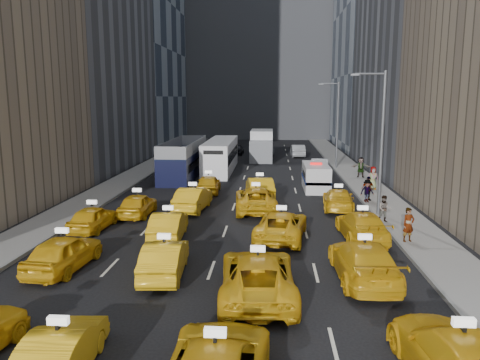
# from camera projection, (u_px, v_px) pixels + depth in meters

# --- Properties ---
(ground) EXTENTS (160.00, 160.00, 0.00)m
(ground) POSITION_uv_depth(u_px,v_px,m) (205.00, 288.00, 18.35)
(ground) COLOR black
(ground) RESTS_ON ground
(sidewalk_west) EXTENTS (3.00, 90.00, 0.15)m
(sidewalk_west) POSITION_uv_depth(u_px,v_px,m) (131.00, 177.00, 43.61)
(sidewalk_west) COLOR gray
(sidewalk_west) RESTS_ON ground
(sidewalk_east) EXTENTS (3.00, 90.00, 0.15)m
(sidewalk_east) POSITION_uv_depth(u_px,v_px,m) (360.00, 180.00, 42.19)
(sidewalk_east) COLOR gray
(sidewalk_east) RESTS_ON ground
(curb_west) EXTENTS (0.15, 90.00, 0.18)m
(curb_west) POSITION_uv_depth(u_px,v_px,m) (147.00, 177.00, 43.51)
(curb_west) COLOR slate
(curb_west) RESTS_ON ground
(curb_east) EXTENTS (0.15, 90.00, 0.18)m
(curb_east) POSITION_uv_depth(u_px,v_px,m) (343.00, 179.00, 42.28)
(curb_east) COLOR slate
(curb_east) RESTS_ON ground
(building_west_far) EXTENTS (16.00, 22.00, 42.00)m
(building_west_far) POSITION_uv_depth(u_px,v_px,m) (118.00, 4.00, 69.15)
(building_west_far) COLOR #2D3847
(building_west_far) RESTS_ON ground
(building_backdrop) EXTENTS (30.00, 12.00, 40.00)m
(building_backdrop) POSITION_uv_depth(u_px,v_px,m) (259.00, 28.00, 85.62)
(building_backdrop) COLOR slate
(building_backdrop) RESTS_ON ground
(streetlight_near) EXTENTS (2.15, 0.22, 9.00)m
(streetlight_near) POSITION_uv_depth(u_px,v_px,m) (380.00, 138.00, 28.66)
(streetlight_near) COLOR #595B60
(streetlight_near) RESTS_ON ground
(streetlight_far) EXTENTS (2.15, 0.22, 9.00)m
(streetlight_far) POSITION_uv_depth(u_px,v_px,m) (336.00, 122.00, 48.31)
(streetlight_far) COLOR #595B60
(streetlight_far) RESTS_ON ground
(taxi_1) EXTENTS (1.77, 4.31, 1.39)m
(taxi_1) POSITION_uv_depth(u_px,v_px,m) (60.00, 352.00, 12.44)
(taxi_1) COLOR gold
(taxi_1) RESTS_ON ground
(taxi_3) EXTENTS (2.79, 5.85, 1.65)m
(taxi_3) POSITION_uv_depth(u_px,v_px,m) (460.00, 360.00, 11.83)
(taxi_3) COLOR gold
(taxi_3) RESTS_ON ground
(taxi_4) EXTENTS (2.19, 4.68, 1.55)m
(taxi_4) POSITION_uv_depth(u_px,v_px,m) (63.00, 253.00, 20.22)
(taxi_4) COLOR gold
(taxi_4) RESTS_ON ground
(taxi_5) EXTENTS (1.91, 4.62, 1.49)m
(taxi_5) POSITION_uv_depth(u_px,v_px,m) (165.00, 258.00, 19.58)
(taxi_5) COLOR gold
(taxi_5) RESTS_ON ground
(taxi_6) EXTENTS (3.04, 6.07, 1.65)m
(taxi_6) POSITION_uv_depth(u_px,v_px,m) (258.00, 275.00, 17.49)
(taxi_6) COLOR gold
(taxi_6) RESTS_ON ground
(taxi_7) EXTENTS (2.45, 5.65, 1.62)m
(taxi_7) POSITION_uv_depth(u_px,v_px,m) (364.00, 261.00, 19.07)
(taxi_7) COLOR gold
(taxi_7) RESTS_ON ground
(taxi_8) EXTENTS (1.85, 4.17, 1.40)m
(taxi_8) POSITION_uv_depth(u_px,v_px,m) (93.00, 218.00, 26.35)
(taxi_8) COLOR gold
(taxi_8) RESTS_ON ground
(taxi_9) EXTENTS (1.83, 4.56, 1.48)m
(taxi_9) POSITION_uv_depth(u_px,v_px,m) (168.00, 225.00, 24.67)
(taxi_9) COLOR gold
(taxi_9) RESTS_ON ground
(taxi_10) EXTENTS (3.12, 5.54, 1.46)m
(taxi_10) POSITION_uv_depth(u_px,v_px,m) (281.00, 225.00, 24.75)
(taxi_10) COLOR gold
(taxi_10) RESTS_ON ground
(taxi_11) EXTENTS (2.35, 5.23, 1.49)m
(taxi_11) POSITION_uv_depth(u_px,v_px,m) (362.00, 226.00, 24.60)
(taxi_11) COLOR gold
(taxi_11) RESTS_ON ground
(taxi_12) EXTENTS (1.74, 4.26, 1.45)m
(taxi_12) POSITION_uv_depth(u_px,v_px,m) (138.00, 205.00, 29.51)
(taxi_12) COLOR gold
(taxi_12) RESTS_ON ground
(taxi_13) EXTENTS (2.03, 4.84, 1.56)m
(taxi_13) POSITION_uv_depth(u_px,v_px,m) (193.00, 199.00, 31.00)
(taxi_13) COLOR gold
(taxi_13) RESTS_ON ground
(taxi_14) EXTENTS (3.02, 5.85, 1.58)m
(taxi_14) POSITION_uv_depth(u_px,v_px,m) (256.00, 199.00, 30.81)
(taxi_14) COLOR gold
(taxi_14) RESTS_ON ground
(taxi_15) EXTENTS (2.34, 4.92, 1.38)m
(taxi_15) POSITION_uv_depth(u_px,v_px,m) (338.00, 199.00, 31.31)
(taxi_15) COLOR gold
(taxi_15) RESTS_ON ground
(taxi_16) EXTENTS (1.88, 4.33, 1.46)m
(taxi_16) POSITION_uv_depth(u_px,v_px,m) (209.00, 184.00, 36.59)
(taxi_16) COLOR gold
(taxi_16) RESTS_ON ground
(taxi_17) EXTENTS (2.38, 5.17, 1.64)m
(taxi_17) POSITION_uv_depth(u_px,v_px,m) (260.00, 188.00, 34.34)
(taxi_17) COLOR gold
(taxi_17) RESTS_ON ground
(nypd_van) EXTENTS (2.26, 5.21, 2.19)m
(nypd_van) POSITION_uv_depth(u_px,v_px,m) (316.00, 177.00, 38.06)
(nypd_van) COLOR silver
(nypd_van) RESTS_ON ground
(double_decker) EXTENTS (4.12, 11.92, 3.40)m
(double_decker) POSITION_uv_depth(u_px,v_px,m) (184.00, 159.00, 44.08)
(double_decker) COLOR black
(double_decker) RESTS_ON ground
(city_bus) EXTENTS (2.98, 12.28, 3.15)m
(city_bus) POSITION_uv_depth(u_px,v_px,m) (221.00, 156.00, 47.61)
(city_bus) COLOR white
(city_bus) RESTS_ON ground
(box_truck) EXTENTS (2.72, 7.69, 3.50)m
(box_truck) POSITION_uv_depth(u_px,v_px,m) (262.00, 145.00, 56.27)
(box_truck) COLOR silver
(box_truck) RESTS_ON ground
(misc_car_0) EXTENTS (2.21, 4.80, 1.53)m
(misc_car_0) POSITION_uv_depth(u_px,v_px,m) (320.00, 166.00, 45.98)
(misc_car_0) COLOR #B1B3B9
(misc_car_0) RESTS_ON ground
(misc_car_1) EXTENTS (2.78, 5.20, 1.39)m
(misc_car_1) POSITION_uv_depth(u_px,v_px,m) (194.00, 153.00, 57.26)
(misc_car_1) COLOR black
(misc_car_1) RESTS_ON ground
(misc_car_2) EXTENTS (2.36, 5.61, 1.62)m
(misc_car_2) POSITION_uv_depth(u_px,v_px,m) (265.00, 148.00, 62.24)
(misc_car_2) COLOR slate
(misc_car_2) RESTS_ON ground
(misc_car_3) EXTENTS (1.73, 4.03, 1.36)m
(misc_car_3) POSITION_uv_depth(u_px,v_px,m) (237.00, 149.00, 61.42)
(misc_car_3) COLOR black
(misc_car_3) RESTS_ON ground
(misc_car_4) EXTENTS (1.80, 4.70, 1.53)m
(misc_car_4) POSITION_uv_depth(u_px,v_px,m) (298.00, 151.00, 59.30)
(misc_car_4) COLOR #9A9EA1
(misc_car_4) RESTS_ON ground
(pedestrian_0) EXTENTS (0.75, 0.62, 1.76)m
(pedestrian_0) POSITION_uv_depth(u_px,v_px,m) (408.00, 225.00, 23.70)
(pedestrian_0) COLOR gray
(pedestrian_0) RESTS_ON sidewalk_east
(pedestrian_1) EXTENTS (0.83, 0.54, 1.59)m
(pedestrian_1) POSITION_uv_depth(u_px,v_px,m) (384.00, 209.00, 27.46)
(pedestrian_1) COLOR gray
(pedestrian_1) RESTS_ON sidewalk_east
(pedestrian_2) EXTENTS (1.12, 0.72, 1.61)m
(pedestrian_2) POSITION_uv_depth(u_px,v_px,m) (367.00, 191.00, 32.67)
(pedestrian_2) COLOR gray
(pedestrian_2) RESTS_ON sidewalk_east
(pedestrian_3) EXTENTS (1.12, 0.81, 1.74)m
(pedestrian_3) POSITION_uv_depth(u_px,v_px,m) (368.00, 189.00, 33.21)
(pedestrian_3) COLOR gray
(pedestrian_3) RESTS_ON sidewalk_east
(pedestrian_4) EXTENTS (0.94, 0.57, 1.83)m
(pedestrian_4) POSITION_uv_depth(u_px,v_px,m) (373.00, 178.00, 37.34)
(pedestrian_4) COLOR gray
(pedestrian_4) RESTS_ON sidewalk_east
(pedestrian_5) EXTENTS (1.77, 0.69, 1.86)m
(pedestrian_5) POSITION_uv_depth(u_px,v_px,m) (361.00, 167.00, 42.97)
(pedestrian_5) COLOR gray
(pedestrian_5) RESTS_ON sidewalk_east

